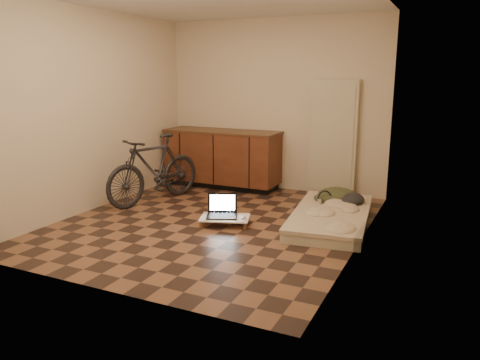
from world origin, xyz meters
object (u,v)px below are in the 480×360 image
at_px(bicycle, 154,166).
at_px(futon, 331,217).
at_px(lap_desk, 225,218).
at_px(laptop, 222,211).

bearing_deg(bicycle, futon, 18.45).
relative_size(futon, lap_desk, 2.82).
distance_m(futon, lap_desk, 1.29).
xyz_separation_m(bicycle, laptop, (1.30, -0.45, -0.38)).
bearing_deg(lap_desk, futon, 9.53).
xyz_separation_m(lap_desk, laptop, (-0.06, 0.04, 0.06)).
relative_size(bicycle, laptop, 3.53).
relative_size(futon, laptop, 4.13).
distance_m(bicycle, lap_desk, 1.51).
bearing_deg(bicycle, laptop, -3.43).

